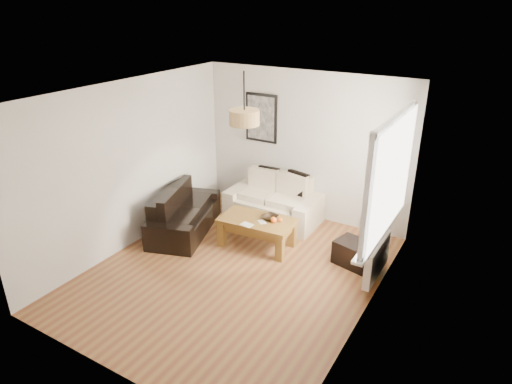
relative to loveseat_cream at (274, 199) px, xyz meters
The scene contains 21 objects.
floor 1.86m from the loveseat_cream, 79.28° to the right, with size 4.50×4.50×0.00m, color brown.
ceiling 2.85m from the loveseat_cream, 79.28° to the right, with size 3.80×4.50×0.00m, color white, non-canonical shape.
wall_back 1.07m from the loveseat_cream, 54.36° to the left, with size 3.80×0.04×2.60m, color silver, non-canonical shape.
wall_front 4.14m from the loveseat_cream, 85.22° to the right, with size 3.80×0.04×2.60m, color silver, non-canonical shape.
wall_left 2.53m from the loveseat_cream, 131.29° to the right, with size 0.04×4.50×2.60m, color silver, non-canonical shape.
wall_right 3.00m from the loveseat_cream, 38.51° to the right, with size 0.04×4.50×2.60m, color silver, non-canonical shape.
window_bay 2.69m from the loveseat_cream, 24.04° to the right, with size 0.14×1.90×1.60m, color white, non-canonical shape.
radiator 2.37m from the loveseat_cream, 24.43° to the right, with size 0.10×0.90×0.52m, color white.
poster 1.46m from the loveseat_cream, 139.38° to the left, with size 0.62×0.04×0.87m, color black, non-canonical shape.
pendant_shade 2.38m from the loveseat_cream, 77.17° to the right, with size 0.40×0.40×0.20m, color tan.
loveseat_cream is the anchor object (origin of this frame).
sofa_leather 1.59m from the loveseat_cream, 133.61° to the right, with size 1.63×0.79×0.70m, color black, non-canonical shape.
coffee_table 0.99m from the loveseat_cream, 77.02° to the right, with size 1.16×0.63×0.48m, color brown, non-canonical shape.
ottoman 1.93m from the loveseat_cream, 21.28° to the right, with size 0.64×0.41×0.36m, color black.
cushion_left 0.43m from the loveseat_cream, 139.42° to the left, with size 0.38×0.12×0.38m, color black.
cushion_right 0.50m from the loveseat_cream, 29.55° to the left, with size 0.40×0.12×0.40m, color black.
fruit_bowl 0.94m from the loveseat_cream, 64.87° to the right, with size 0.24×0.24×0.06m, color black.
orange_a 1.06m from the loveseat_cream, 61.31° to the right, with size 0.09×0.09×0.09m, color #E24B13.
orange_b 1.05m from the loveseat_cream, 55.63° to the right, with size 0.06×0.06×0.06m, color orange.
orange_c 1.04m from the loveseat_cream, 61.65° to the right, with size 0.09×0.09×0.09m, color orange.
papers 1.22m from the loveseat_cream, 81.10° to the right, with size 0.19×0.13×0.01m, color beige.
Camera 1 is at (3.09, -4.61, 3.68)m, focal length 31.56 mm.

